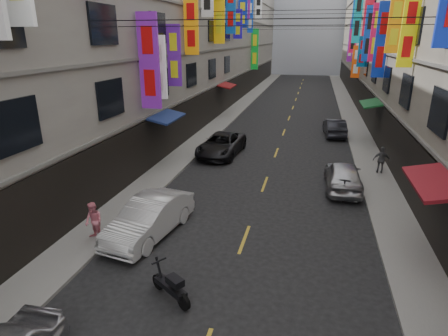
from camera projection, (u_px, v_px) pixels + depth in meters
The scene contains 17 objects.
sidewalk_left at pixel (229, 115), 37.97m from camera, with size 2.00×90.00×0.12m, color slate.
sidewalk_right at pixel (353, 120), 35.33m from camera, with size 2.00×90.00×0.12m, color slate.
building_row_left at pixel (170, 16), 36.18m from camera, with size 10.14×90.00×19.00m.
building_row_right at pixel (442, 12), 30.91m from camera, with size 10.14×90.00×19.00m.
haze_block at pixel (309, 20), 78.95m from camera, with size 18.00×8.00×22.00m, color #B2B8C7.
shop_signage at pixel (284, 13), 27.21m from camera, with size 14.00×55.00×11.98m.
street_awnings at pixel (249, 121), 21.27m from camera, with size 13.99×35.20×0.41m.
overhead_cables at pixel (283, 14), 22.75m from camera, with size 14.00×38.04×1.24m.
lane_markings at pixel (287, 125), 33.91m from camera, with size 0.12×80.20×0.01m.
scooter_crossing at pixel (171, 286), 11.15m from camera, with size 1.57×1.09×1.14m.
scooter_far_right at pixel (344, 188), 18.47m from camera, with size 0.52×1.80×1.14m.
car_left_mid at pixel (150, 218), 14.71m from camera, with size 1.61×4.61×1.52m, color silver.
car_left_far at pixel (221, 145), 24.95m from camera, with size 2.36×5.13×1.42m, color black.
car_right_mid at pixel (343, 175), 19.26m from camera, with size 1.76×4.38×1.49m, color #AEADB2.
car_right_far at pixel (334, 127), 29.85m from camera, with size 1.45×4.17×1.37m, color #24242B.
pedestrian_lfar at pixel (94, 222), 14.14m from camera, with size 0.74×0.51×1.52m, color pink.
pedestrian_rfar at pixel (381, 160), 21.23m from camera, with size 0.90×0.51×1.54m, color #565659.
Camera 1 is at (2.23, 5.27, 7.46)m, focal length 30.00 mm.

